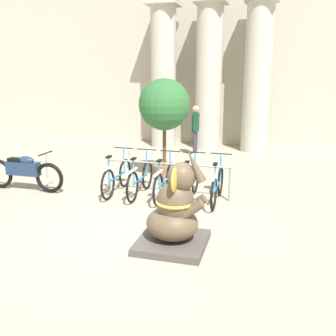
{
  "coord_description": "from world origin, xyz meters",
  "views": [
    {
      "loc": [
        2.23,
        -5.92,
        2.76
      ],
      "look_at": [
        0.42,
        0.65,
        1.0
      ],
      "focal_mm": 40.0,
      "sensor_mm": 36.0,
      "label": 1
    }
  ],
  "objects_px": {
    "bicycle_0": "(117,176)",
    "bicycle_1": "(141,178)",
    "bicycle_4": "(218,184)",
    "elephant_statue": "(175,214)",
    "bicycle_3": "(191,182)",
    "person_pedestrian": "(195,126)",
    "potted_tree": "(164,109)",
    "motorcycle": "(24,171)",
    "bicycle_2": "(165,180)"
  },
  "relations": [
    {
      "from": "bicycle_0",
      "to": "bicycle_3",
      "type": "bearing_deg",
      "value": -1.07
    },
    {
      "from": "bicycle_1",
      "to": "bicycle_4",
      "type": "relative_size",
      "value": 1.0
    },
    {
      "from": "person_pedestrian",
      "to": "potted_tree",
      "type": "relative_size",
      "value": 0.65
    },
    {
      "from": "bicycle_3",
      "to": "bicycle_4",
      "type": "xyz_separation_m",
      "value": [
        0.59,
        -0.0,
        0.0
      ]
    },
    {
      "from": "bicycle_2",
      "to": "person_pedestrian",
      "type": "distance_m",
      "value": 4.49
    },
    {
      "from": "bicycle_2",
      "to": "person_pedestrian",
      "type": "xyz_separation_m",
      "value": [
        -0.21,
        4.44,
        0.6
      ]
    },
    {
      "from": "bicycle_0",
      "to": "bicycle_1",
      "type": "relative_size",
      "value": 1.0
    },
    {
      "from": "elephant_statue",
      "to": "potted_tree",
      "type": "xyz_separation_m",
      "value": [
        -1.28,
        3.88,
        1.27
      ]
    },
    {
      "from": "elephant_statue",
      "to": "potted_tree",
      "type": "bearing_deg",
      "value": 108.28
    },
    {
      "from": "bicycle_3",
      "to": "motorcycle",
      "type": "xyz_separation_m",
      "value": [
        -3.96,
        -0.41,
        0.06
      ]
    },
    {
      "from": "bicycle_4",
      "to": "bicycle_1",
      "type": "bearing_deg",
      "value": 179.79
    },
    {
      "from": "bicycle_0",
      "to": "motorcycle",
      "type": "height_order",
      "value": "bicycle_0"
    },
    {
      "from": "bicycle_2",
      "to": "potted_tree",
      "type": "height_order",
      "value": "potted_tree"
    },
    {
      "from": "bicycle_1",
      "to": "motorcycle",
      "type": "height_order",
      "value": "bicycle_1"
    },
    {
      "from": "elephant_statue",
      "to": "person_pedestrian",
      "type": "bearing_deg",
      "value": 98.68
    },
    {
      "from": "elephant_statue",
      "to": "person_pedestrian",
      "type": "height_order",
      "value": "person_pedestrian"
    },
    {
      "from": "bicycle_1",
      "to": "bicycle_4",
      "type": "distance_m",
      "value": 1.76
    },
    {
      "from": "person_pedestrian",
      "to": "bicycle_3",
      "type": "bearing_deg",
      "value": -79.75
    },
    {
      "from": "bicycle_0",
      "to": "person_pedestrian",
      "type": "bearing_deg",
      "value": 77.64
    },
    {
      "from": "bicycle_1",
      "to": "motorcycle",
      "type": "bearing_deg",
      "value": -171.45
    },
    {
      "from": "person_pedestrian",
      "to": "motorcycle",
      "type": "bearing_deg",
      "value": -123.17
    },
    {
      "from": "motorcycle",
      "to": "person_pedestrian",
      "type": "relative_size",
      "value": 1.25
    },
    {
      "from": "motorcycle",
      "to": "person_pedestrian",
      "type": "height_order",
      "value": "person_pedestrian"
    },
    {
      "from": "bicycle_0",
      "to": "motorcycle",
      "type": "xyz_separation_m",
      "value": [
        -2.2,
        -0.45,
        0.06
      ]
    },
    {
      "from": "bicycle_3",
      "to": "potted_tree",
      "type": "distance_m",
      "value": 2.35
    },
    {
      "from": "bicycle_0",
      "to": "person_pedestrian",
      "type": "height_order",
      "value": "person_pedestrian"
    },
    {
      "from": "elephant_statue",
      "to": "potted_tree",
      "type": "height_order",
      "value": "potted_tree"
    },
    {
      "from": "person_pedestrian",
      "to": "elephant_statue",
      "type": "bearing_deg",
      "value": -81.32
    },
    {
      "from": "bicycle_1",
      "to": "potted_tree",
      "type": "height_order",
      "value": "potted_tree"
    },
    {
      "from": "potted_tree",
      "to": "bicycle_0",
      "type": "bearing_deg",
      "value": -115.18
    },
    {
      "from": "bicycle_4",
      "to": "motorcycle",
      "type": "xyz_separation_m",
      "value": [
        -4.55,
        -0.41,
        0.06
      ]
    },
    {
      "from": "bicycle_2",
      "to": "elephant_statue",
      "type": "bearing_deg",
      "value": -70.49
    },
    {
      "from": "motorcycle",
      "to": "potted_tree",
      "type": "bearing_deg",
      "value": 33.97
    },
    {
      "from": "bicycle_3",
      "to": "motorcycle",
      "type": "relative_size",
      "value": 0.81
    },
    {
      "from": "bicycle_2",
      "to": "elephant_statue",
      "type": "distance_m",
      "value": 2.46
    },
    {
      "from": "bicycle_0",
      "to": "bicycle_3",
      "type": "xyz_separation_m",
      "value": [
        1.76,
        -0.03,
        0.0
      ]
    },
    {
      "from": "bicycle_3",
      "to": "motorcycle",
      "type": "bearing_deg",
      "value": -174.04
    },
    {
      "from": "bicycle_3",
      "to": "potted_tree",
      "type": "relative_size",
      "value": 0.65
    },
    {
      "from": "bicycle_0",
      "to": "elephant_statue",
      "type": "bearing_deg",
      "value": -49.87
    },
    {
      "from": "bicycle_1",
      "to": "elephant_statue",
      "type": "relative_size",
      "value": 1.03
    },
    {
      "from": "bicycle_0",
      "to": "potted_tree",
      "type": "xyz_separation_m",
      "value": [
        0.71,
        1.51,
        1.43
      ]
    },
    {
      "from": "bicycle_4",
      "to": "elephant_statue",
      "type": "bearing_deg",
      "value": -98.68
    },
    {
      "from": "bicycle_3",
      "to": "bicycle_0",
      "type": "bearing_deg",
      "value": 178.93
    },
    {
      "from": "bicycle_4",
      "to": "elephant_statue",
      "type": "xyz_separation_m",
      "value": [
        -0.36,
        -2.33,
        0.16
      ]
    },
    {
      "from": "motorcycle",
      "to": "person_pedestrian",
      "type": "xyz_separation_m",
      "value": [
        3.16,
        4.84,
        0.54
      ]
    },
    {
      "from": "bicycle_2",
      "to": "potted_tree",
      "type": "bearing_deg",
      "value": 106.44
    },
    {
      "from": "bicycle_0",
      "to": "elephant_statue",
      "type": "height_order",
      "value": "elephant_statue"
    },
    {
      "from": "bicycle_2",
      "to": "bicycle_4",
      "type": "height_order",
      "value": "same"
    },
    {
      "from": "bicycle_0",
      "to": "bicycle_4",
      "type": "height_order",
      "value": "same"
    },
    {
      "from": "bicycle_0",
      "to": "motorcycle",
      "type": "distance_m",
      "value": 2.24
    }
  ]
}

